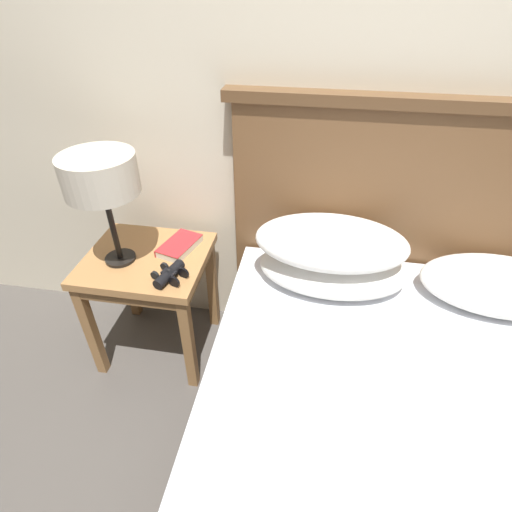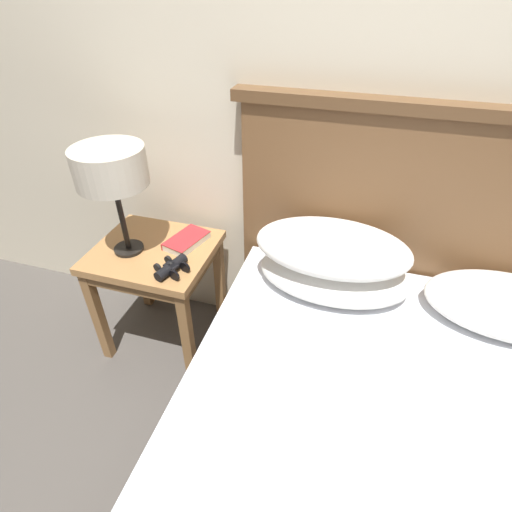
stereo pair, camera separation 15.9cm
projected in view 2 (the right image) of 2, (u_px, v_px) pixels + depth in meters
ground_plane at (254, 506)px, 1.47m from camera, size 20.00×20.00×0.00m
wall_back at (332, 70)px, 1.46m from camera, size 8.00×0.06×2.60m
nightstand at (156, 264)px, 1.86m from camera, size 0.53×0.47×0.57m
bed at (393, 469)px, 1.27m from camera, size 1.59×1.86×1.23m
table_lamp at (111, 169)px, 1.56m from camera, size 0.29×0.29×0.48m
book_on_nightstand at (186, 240)px, 1.83m from camera, size 0.17×0.23×0.04m
binoculars_pair at (171, 267)px, 1.66m from camera, size 0.15×0.16×0.05m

